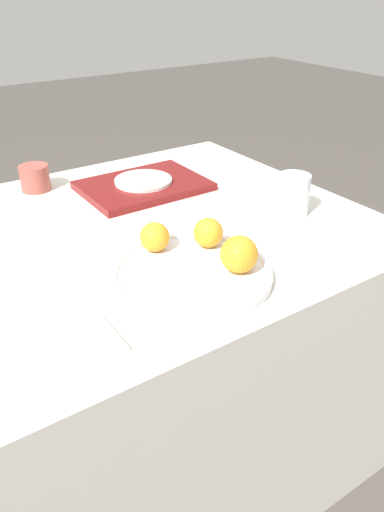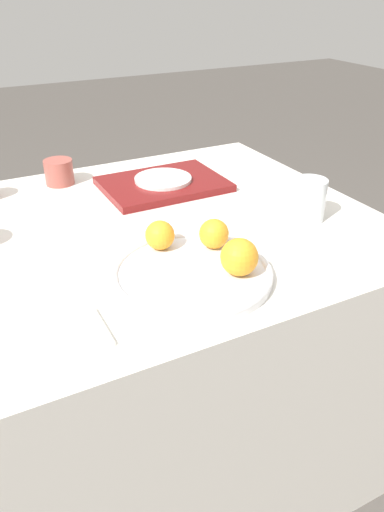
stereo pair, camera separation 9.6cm
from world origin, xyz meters
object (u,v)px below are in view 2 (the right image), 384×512
Objects in this scene: orange_2 at (214,234)px; napkin at (61,338)px; fruit_platter at (192,273)px; water_glass at (309,200)px; orange_0 at (239,257)px; orange_1 at (160,235)px; cup_2 at (59,172)px; side_plate at (163,179)px; serving_tray at (163,184)px.

orange_2 reaches higher than napkin.
water_glass reaches higher than fruit_platter.
water_glass is (0.37, 0.11, 0.04)m from fruit_platter.
orange_0 is 1.18× the size of orange_1.
cup_2 is (-0.19, 0.55, -0.01)m from orange_2.
cup_2 is at bearing 132.80° from water_glass.
fruit_platter is 0.12m from orange_1.
water_glass is (0.30, 0.16, -0.00)m from orange_0.
orange_0 is at bearing -151.77° from water_glass.
napkin is (-0.26, -0.19, -0.04)m from orange_1.
cup_2 is at bearing 146.82° from side_plate.
orange_2 is (0.10, -0.05, 0.00)m from orange_1.
side_plate is at bearing 51.23° from napkin.
side_plate is at bearing 64.50° from orange_1.
water_glass is 0.31× the size of serving_tray.
orange_0 is at bearing -75.28° from cup_2.
orange_1 is 0.42× the size of napkin.
cup_2 is (-0.25, 0.16, 0.01)m from side_plate.
fruit_platter is 4.99× the size of orange_2.
orange_1 is 0.39m from water_glass.
water_glass is at bearing 15.64° from napkin.
fruit_platter is 0.12m from orange_2.
orange_1 is at bearing 119.51° from orange_0.
orange_1 is (-0.02, 0.11, 0.04)m from fruit_platter.
orange_2 is 0.62× the size of water_glass.
orange_0 is 0.22× the size of serving_tray.
orange_1 is at bearing 97.96° from fruit_platter.
orange_0 is at bearing -98.06° from side_plate.
orange_0 reaches higher than serving_tray.
orange_2 reaches higher than fruit_platter.
water_glass is at bearing 16.53° from fruit_platter.
side_plate is at bearing 81.10° from orange_2.
orange_0 is 0.72× the size of water_glass.
water_glass is 1.27× the size of cup_2.
fruit_platter is 5.08× the size of orange_1.
cup_2 is (-0.47, 0.51, -0.02)m from water_glass.
fruit_platter reaches higher than serving_tray.
orange_1 is 0.19× the size of serving_tray.
orange_2 is 0.79× the size of cup_2.
orange_0 is at bearing -60.49° from orange_1.
napkin is at bearing -128.77° from serving_tray.
orange_1 is 0.32m from napkin.
orange_2 is at bearing -24.71° from orange_1.
orange_1 is at bearing -115.50° from serving_tray.
water_glass is 0.42m from serving_tray.
side_plate is (-0.23, 0.35, -0.03)m from water_glass.
fruit_platter is 0.96× the size of serving_tray.
serving_tray reaches higher than napkin.
cup_2 reaches higher than napkin.
cup_2 is (-0.25, 0.16, 0.02)m from serving_tray.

